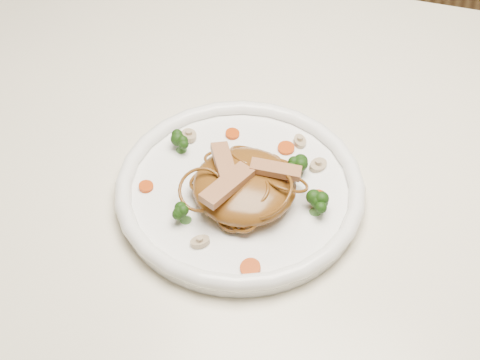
# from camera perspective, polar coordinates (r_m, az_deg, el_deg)

# --- Properties ---
(table) EXTENTS (1.20, 0.80, 0.75)m
(table) POSITION_cam_1_polar(r_m,az_deg,el_deg) (0.95, 5.95, -2.35)
(table) COLOR beige
(table) RESTS_ON ground
(plate) EXTENTS (0.38, 0.38, 0.02)m
(plate) POSITION_cam_1_polar(r_m,az_deg,el_deg) (0.82, 0.00, -1.04)
(plate) COLOR white
(plate) RESTS_ON table
(noodle_mound) EXTENTS (0.16, 0.16, 0.04)m
(noodle_mound) POSITION_cam_1_polar(r_m,az_deg,el_deg) (0.79, 0.37, -0.48)
(noodle_mound) COLOR brown
(noodle_mound) RESTS_ON plate
(chicken_a) EXTENTS (0.06, 0.02, 0.01)m
(chicken_a) POSITION_cam_1_polar(r_m,az_deg,el_deg) (0.78, 2.99, 0.88)
(chicken_a) COLOR tan
(chicken_a) RESTS_ON noodle_mound
(chicken_b) EXTENTS (0.05, 0.06, 0.01)m
(chicken_b) POSITION_cam_1_polar(r_m,az_deg,el_deg) (0.79, -1.32, 1.37)
(chicken_b) COLOR tan
(chicken_b) RESTS_ON noodle_mound
(chicken_c) EXTENTS (0.05, 0.07, 0.01)m
(chicken_c) POSITION_cam_1_polar(r_m,az_deg,el_deg) (0.76, -1.08, -0.44)
(chicken_c) COLOR tan
(chicken_c) RESTS_ON noodle_mound
(broccoli_0) EXTENTS (0.03, 0.03, 0.03)m
(broccoli_0) POSITION_cam_1_polar(r_m,az_deg,el_deg) (0.82, 4.68, 1.33)
(broccoli_0) COLOR #1A410D
(broccoli_0) RESTS_ON plate
(broccoli_1) EXTENTS (0.03, 0.03, 0.03)m
(broccoli_1) POSITION_cam_1_polar(r_m,az_deg,el_deg) (0.85, -4.97, 3.16)
(broccoli_1) COLOR #1A410D
(broccoli_1) RESTS_ON plate
(broccoli_2) EXTENTS (0.03, 0.03, 0.03)m
(broccoli_2) POSITION_cam_1_polar(r_m,az_deg,el_deg) (0.77, -4.61, -2.65)
(broccoli_2) COLOR #1A410D
(broccoli_2) RESTS_ON plate
(broccoli_3) EXTENTS (0.03, 0.03, 0.03)m
(broccoli_3) POSITION_cam_1_polar(r_m,az_deg,el_deg) (0.79, 6.37, -2.02)
(broccoli_3) COLOR #1A410D
(broccoli_3) RESTS_ON plate
(carrot_0) EXTENTS (0.02, 0.02, 0.00)m
(carrot_0) POSITION_cam_1_polar(r_m,az_deg,el_deg) (0.86, 3.86, 2.66)
(carrot_0) COLOR #BB3C06
(carrot_0) RESTS_ON plate
(carrot_1) EXTENTS (0.02, 0.02, 0.00)m
(carrot_1) POSITION_cam_1_polar(r_m,az_deg,el_deg) (0.82, -7.84, -0.55)
(carrot_1) COLOR #BB3C06
(carrot_1) RESTS_ON plate
(carrot_2) EXTENTS (0.02, 0.02, 0.00)m
(carrot_2) POSITION_cam_1_polar(r_m,az_deg,el_deg) (0.81, 6.48, -1.41)
(carrot_2) COLOR #BB3C06
(carrot_2) RESTS_ON plate
(carrot_3) EXTENTS (0.02, 0.02, 0.00)m
(carrot_3) POSITION_cam_1_polar(r_m,az_deg,el_deg) (0.88, -0.64, 3.87)
(carrot_3) COLOR #BB3C06
(carrot_3) RESTS_ON plate
(carrot_4) EXTENTS (0.03, 0.03, 0.00)m
(carrot_4) POSITION_cam_1_polar(r_m,az_deg,el_deg) (0.74, 0.87, -7.34)
(carrot_4) COLOR #BB3C06
(carrot_4) RESTS_ON plate
(mushroom_0) EXTENTS (0.03, 0.03, 0.01)m
(mushroom_0) POSITION_cam_1_polar(r_m,az_deg,el_deg) (0.76, -3.36, -5.17)
(mushroom_0) COLOR beige
(mushroom_0) RESTS_ON plate
(mushroom_1) EXTENTS (0.03, 0.03, 0.01)m
(mushroom_1) POSITION_cam_1_polar(r_m,az_deg,el_deg) (0.84, 6.53, 1.25)
(mushroom_1) COLOR beige
(mushroom_1) RESTS_ON plate
(mushroom_2) EXTENTS (0.04, 0.04, 0.01)m
(mushroom_2) POSITION_cam_1_polar(r_m,az_deg,el_deg) (0.88, -4.27, 3.73)
(mushroom_2) COLOR beige
(mushroom_2) RESTS_ON plate
(mushroom_3) EXTENTS (0.03, 0.03, 0.01)m
(mushroom_3) POSITION_cam_1_polar(r_m,az_deg,el_deg) (0.87, 5.01, 3.23)
(mushroom_3) COLOR beige
(mushroom_3) RESTS_ON plate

